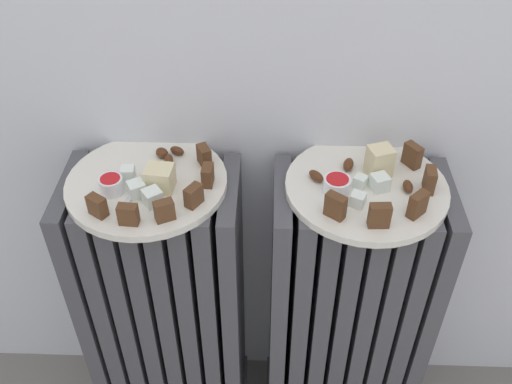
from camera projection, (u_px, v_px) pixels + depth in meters
radiator_left at (167, 312)px, 1.12m from camera, size 0.29×0.18×0.62m
radiator_right at (345, 316)px, 1.11m from camera, size 0.29×0.18×0.62m
plate_left at (147, 183)px, 0.91m from camera, size 0.25×0.25×0.01m
plate_right at (366, 187)px, 0.90m from camera, size 0.25×0.25×0.01m
dark_cake_slice_left_0 at (97, 206)px, 0.83m from camera, size 0.03×0.03×0.03m
dark_cake_slice_left_1 at (128, 215)px, 0.82m from camera, size 0.03×0.02×0.03m
dark_cake_slice_left_2 at (164, 211)px, 0.82m from camera, size 0.03×0.03×0.03m
dark_cake_slice_left_3 at (194, 196)px, 0.85m from camera, size 0.03×0.03×0.03m
dark_cake_slice_left_4 at (208, 175)px, 0.89m from camera, size 0.02×0.03×0.03m
dark_cake_slice_left_5 at (204, 156)px, 0.92m from camera, size 0.03×0.03×0.03m
marble_cake_slice_left_0 at (160, 178)px, 0.88m from camera, size 0.04×0.04×0.04m
turkish_delight_left_0 at (152, 197)px, 0.85m from camera, size 0.03×0.03×0.02m
turkish_delight_left_1 at (137, 189)px, 0.87m from camera, size 0.03×0.03×0.02m
turkish_delight_left_2 at (128, 173)px, 0.90m from camera, size 0.02×0.02×0.02m
medjool_date_left_0 at (177, 151)px, 0.95m from camera, size 0.03×0.02×0.01m
medjool_date_left_1 at (169, 160)px, 0.93m from camera, size 0.02×0.03×0.02m
medjool_date_left_2 at (162, 153)px, 0.94m from camera, size 0.03×0.03×0.02m
jam_bowl_left at (111, 184)px, 0.87m from camera, size 0.04×0.04×0.03m
dark_cake_slice_right_0 at (335, 206)px, 0.83m from camera, size 0.03×0.03×0.04m
dark_cake_slice_right_1 at (380, 216)px, 0.81m from camera, size 0.03×0.02×0.04m
dark_cake_slice_right_2 at (418, 205)px, 0.83m from camera, size 0.03×0.03×0.04m
dark_cake_slice_right_3 at (430, 180)px, 0.87m from camera, size 0.02×0.03×0.04m
dark_cake_slice_right_4 at (412, 155)px, 0.92m from camera, size 0.03×0.03×0.04m
marble_cake_slice_right_0 at (379, 162)px, 0.90m from camera, size 0.04×0.04×0.05m
turkish_delight_right_0 at (380, 183)px, 0.88m from camera, size 0.03×0.03×0.02m
turkish_delight_right_1 at (358, 200)px, 0.85m from camera, size 0.03×0.03×0.02m
turkish_delight_right_2 at (360, 181)px, 0.89m from camera, size 0.03×0.03×0.02m
medjool_date_right_0 at (378, 151)px, 0.95m from camera, size 0.02×0.03×0.02m
medjool_date_right_1 at (408, 186)px, 0.88m from camera, size 0.02×0.03×0.01m
medjool_date_right_2 at (316, 176)px, 0.90m from camera, size 0.03×0.03×0.02m
medjool_date_right_3 at (348, 165)px, 0.92m from camera, size 0.02×0.03×0.02m
jam_bowl_right at (337, 184)px, 0.87m from camera, size 0.04×0.04×0.02m
fork at (139, 187)px, 0.89m from camera, size 0.05×0.10×0.00m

